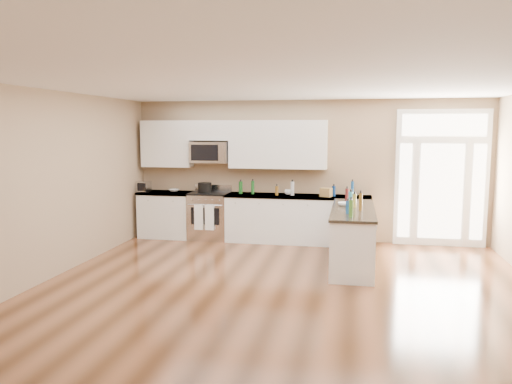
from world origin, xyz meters
TOP-DOWN VIEW (x-y plane):
  - ground at (0.00, 0.00)m, footprint 8.00×8.00m
  - room_shell at (0.00, 0.00)m, footprint 8.00×8.00m
  - back_cabinet_left at (-2.87, 3.69)m, footprint 1.10×0.66m
  - back_cabinet_right at (-0.16, 3.69)m, footprint 2.85×0.66m
  - peninsula_cabinet at (0.93, 2.24)m, footprint 0.69×2.32m
  - upper_cabinet_left at (-2.88, 3.83)m, footprint 1.04×0.33m
  - upper_cabinet_right at (-0.57, 3.83)m, footprint 1.94×0.33m
  - upper_cabinet_short at (-1.95, 3.83)m, footprint 0.82×0.33m
  - microwave at (-1.95, 3.80)m, footprint 0.78×0.41m
  - entry_door at (2.55, 3.95)m, footprint 1.70×0.10m
  - kitchen_range at (-1.94, 3.69)m, footprint 0.79×0.70m
  - stockpot at (-2.04, 3.67)m, footprint 0.37×0.37m
  - toaster_oven at (-3.34, 3.64)m, footprint 0.30×0.26m
  - cardboard_box at (0.41, 3.58)m, footprint 0.25×0.21m
  - bowl_left at (-2.73, 3.78)m, footprint 0.26×0.26m
  - bowl_peninsula at (0.77, 2.46)m, footprint 0.25×0.25m
  - cup_counter at (-0.35, 3.75)m, footprint 0.17×0.17m
  - counter_bottles at (0.27, 2.97)m, footprint 2.41×2.43m

SIDE VIEW (x-z plane):
  - ground at x=0.00m, z-range 0.00..0.00m
  - peninsula_cabinet at x=0.93m, z-range -0.04..0.90m
  - back_cabinet_right at x=-0.16m, z-range -0.03..0.91m
  - back_cabinet_left at x=-2.87m, z-range -0.03..0.91m
  - kitchen_range at x=-1.94m, z-range -0.06..1.02m
  - bowl_left at x=-2.73m, z-range 0.94..0.99m
  - bowl_peninsula at x=0.77m, z-range 0.94..1.00m
  - cup_counter at x=-0.35m, z-range 0.94..1.04m
  - cardboard_box at x=0.41m, z-range 0.94..1.11m
  - toaster_oven at x=-3.34m, z-range 0.94..1.16m
  - stockpot at x=-2.04m, z-range 0.95..1.16m
  - counter_bottles at x=0.27m, z-range 0.92..1.20m
  - entry_door at x=2.55m, z-range 0.00..2.60m
  - room_shell at x=0.00m, z-range -2.29..5.71m
  - microwave at x=-1.95m, z-range 1.55..1.97m
  - upper_cabinet_left at x=-2.88m, z-range 1.45..2.40m
  - upper_cabinet_right at x=-0.57m, z-range 1.45..2.40m
  - upper_cabinet_short at x=-1.95m, z-range 2.00..2.40m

